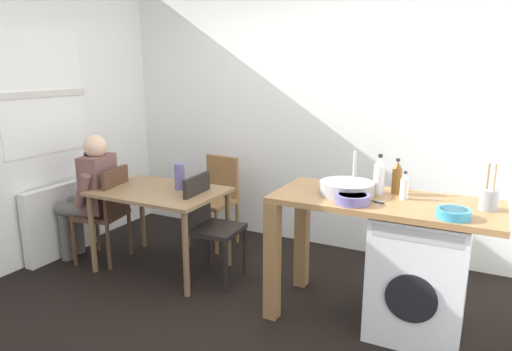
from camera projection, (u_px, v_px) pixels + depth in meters
ground_plane at (227, 318)px, 3.40m from camera, size 5.46×5.46×0.00m
wall_back at (314, 112)px, 4.60m from camera, size 4.60×0.10×2.70m
wall_window_side at (12, 119)px, 4.04m from camera, size 0.12×3.80×2.70m
radiator at (61, 220)px, 4.47m from camera, size 0.10×0.80×0.70m
dining_table at (160, 200)px, 4.09m from camera, size 1.10×0.76×0.74m
chair_person_seat at (107, 209)px, 4.29m from camera, size 0.47×0.47×0.90m
chair_opposite at (209, 222)px, 3.95m from camera, size 0.42×0.42×0.90m
chair_spare_by_wall at (217, 195)px, 4.74m from camera, size 0.43×0.43×0.90m
seated_person at (91, 191)px, 4.29m from camera, size 0.54×0.54×1.20m
kitchen_counter at (353, 217)px, 3.28m from camera, size 1.50×0.68×0.92m
washing_machine at (419, 273)px, 3.14m from camera, size 0.60×0.61×0.86m
sink_basin at (347, 188)px, 3.25m from camera, size 0.38×0.38×0.09m
tap at (354, 170)px, 3.39m from camera, size 0.02×0.02×0.28m
bottle_tall_green at (379, 176)px, 3.26m from camera, size 0.08×0.08×0.28m
bottle_squat_brown at (397, 178)px, 3.27m from camera, size 0.07×0.07×0.25m
bottle_clear_small at (405, 187)px, 3.13m from camera, size 0.06×0.06×0.19m
mixing_bowl at (352, 198)px, 3.04m from camera, size 0.23×0.23×0.06m
utensil_crock at (489, 199)px, 2.90m from camera, size 0.11×0.11×0.30m
colander at (453, 213)px, 2.75m from camera, size 0.20×0.20×0.06m
vase at (180, 176)px, 4.06m from camera, size 0.09×0.09×0.23m
scissors at (373, 201)px, 3.08m from camera, size 0.15×0.06×0.01m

